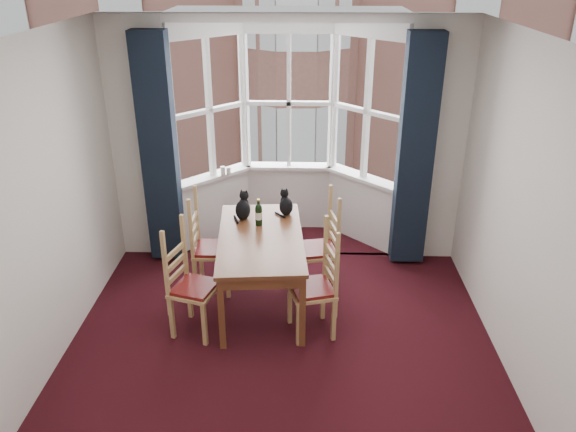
{
  "coord_description": "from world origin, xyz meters",
  "views": [
    {
      "loc": [
        0.18,
        -3.85,
        3.34
      ],
      "look_at": [
        0.05,
        1.05,
        1.05
      ],
      "focal_mm": 35.0,
      "sensor_mm": 36.0,
      "label": 1
    }
  ],
  "objects_px": {
    "dining_table": "(261,244)",
    "chair_right_near": "(321,288)",
    "chair_left_near": "(186,287)",
    "wine_bottle": "(259,214)",
    "cat_right": "(286,205)",
    "candle_short": "(229,171)",
    "chair_right_far": "(325,250)",
    "candle_tall": "(223,171)",
    "chair_left_far": "(204,250)",
    "cat_left": "(243,208)"
  },
  "relations": [
    {
      "from": "chair_right_far",
      "to": "wine_bottle",
      "type": "bearing_deg",
      "value": -175.53
    },
    {
      "from": "chair_left_near",
      "to": "candle_short",
      "type": "xyz_separation_m",
      "value": [
        0.18,
        1.97,
        0.45
      ]
    },
    {
      "from": "chair_left_far",
      "to": "candle_short",
      "type": "xyz_separation_m",
      "value": [
        0.13,
        1.23,
        0.45
      ]
    },
    {
      "from": "chair_left_far",
      "to": "candle_short",
      "type": "relative_size",
      "value": 9.62
    },
    {
      "from": "candle_short",
      "to": "cat_right",
      "type": "bearing_deg",
      "value": -52.36
    },
    {
      "from": "candle_tall",
      "to": "chair_left_far",
      "type": "bearing_deg",
      "value": -92.93
    },
    {
      "from": "dining_table",
      "to": "candle_tall",
      "type": "xyz_separation_m",
      "value": [
        -0.57,
        1.47,
        0.23
      ]
    },
    {
      "from": "chair_right_far",
      "to": "cat_right",
      "type": "bearing_deg",
      "value": 151.64
    },
    {
      "from": "wine_bottle",
      "to": "candle_short",
      "type": "xyz_separation_m",
      "value": [
        -0.47,
        1.24,
        0.0
      ]
    },
    {
      "from": "cat_right",
      "to": "cat_left",
      "type": "bearing_deg",
      "value": -164.87
    },
    {
      "from": "wine_bottle",
      "to": "candle_tall",
      "type": "relative_size",
      "value": 2.58
    },
    {
      "from": "candle_tall",
      "to": "candle_short",
      "type": "relative_size",
      "value": 1.18
    },
    {
      "from": "chair_left_far",
      "to": "wine_bottle",
      "type": "height_order",
      "value": "wine_bottle"
    },
    {
      "from": "chair_left_near",
      "to": "chair_right_far",
      "type": "distance_m",
      "value": 1.55
    },
    {
      "from": "chair_right_near",
      "to": "wine_bottle",
      "type": "xyz_separation_m",
      "value": [
        -0.64,
        0.71,
        0.44
      ]
    },
    {
      "from": "dining_table",
      "to": "chair_right_far",
      "type": "relative_size",
      "value": 1.76
    },
    {
      "from": "wine_bottle",
      "to": "candle_tall",
      "type": "distance_m",
      "value": 1.32
    },
    {
      "from": "dining_table",
      "to": "chair_right_near",
      "type": "relative_size",
      "value": 1.76
    },
    {
      "from": "chair_left_far",
      "to": "wine_bottle",
      "type": "distance_m",
      "value": 0.74
    },
    {
      "from": "chair_left_near",
      "to": "wine_bottle",
      "type": "relative_size",
      "value": 3.17
    },
    {
      "from": "cat_left",
      "to": "cat_right",
      "type": "height_order",
      "value": "cat_left"
    },
    {
      "from": "cat_left",
      "to": "candle_tall",
      "type": "distance_m",
      "value": 1.11
    },
    {
      "from": "chair_right_near",
      "to": "candle_short",
      "type": "relative_size",
      "value": 9.62
    },
    {
      "from": "chair_left_far",
      "to": "cat_left",
      "type": "distance_m",
      "value": 0.62
    },
    {
      "from": "dining_table",
      "to": "candle_short",
      "type": "xyz_separation_m",
      "value": [
        -0.5,
        1.5,
        0.22
      ]
    },
    {
      "from": "chair_right_far",
      "to": "cat_right",
      "type": "relative_size",
      "value": 3.23
    },
    {
      "from": "chair_left_near",
      "to": "candle_short",
      "type": "relative_size",
      "value": 9.62
    },
    {
      "from": "cat_right",
      "to": "wine_bottle",
      "type": "relative_size",
      "value": 0.98
    },
    {
      "from": "dining_table",
      "to": "candle_short",
      "type": "distance_m",
      "value": 1.59
    },
    {
      "from": "chair_right_far",
      "to": "wine_bottle",
      "type": "xyz_separation_m",
      "value": [
        -0.7,
        -0.05,
        0.44
      ]
    },
    {
      "from": "dining_table",
      "to": "chair_right_far",
      "type": "height_order",
      "value": "chair_right_far"
    },
    {
      "from": "chair_left_far",
      "to": "cat_left",
      "type": "bearing_deg",
      "value": 19.76
    },
    {
      "from": "dining_table",
      "to": "chair_right_near",
      "type": "height_order",
      "value": "chair_right_near"
    },
    {
      "from": "cat_right",
      "to": "dining_table",
      "type": "bearing_deg",
      "value": -113.66
    },
    {
      "from": "cat_right",
      "to": "candle_short",
      "type": "height_order",
      "value": "cat_right"
    },
    {
      "from": "chair_left_near",
      "to": "wine_bottle",
      "type": "distance_m",
      "value": 1.07
    },
    {
      "from": "cat_left",
      "to": "cat_right",
      "type": "relative_size",
      "value": 1.09
    },
    {
      "from": "cat_left",
      "to": "candle_short",
      "type": "relative_size",
      "value": 3.25
    },
    {
      "from": "dining_table",
      "to": "chair_left_far",
      "type": "relative_size",
      "value": 1.76
    },
    {
      "from": "chair_left_far",
      "to": "candle_tall",
      "type": "bearing_deg",
      "value": 87.07
    },
    {
      "from": "chair_right_far",
      "to": "candle_tall",
      "type": "height_order",
      "value": "candle_tall"
    },
    {
      "from": "chair_left_far",
      "to": "candle_tall",
      "type": "xyz_separation_m",
      "value": [
        0.06,
        1.2,
        0.45
      ]
    },
    {
      "from": "chair_right_far",
      "to": "candle_tall",
      "type": "xyz_separation_m",
      "value": [
        -1.23,
        1.16,
        0.45
      ]
    },
    {
      "from": "chair_left_far",
      "to": "candle_short",
      "type": "height_order",
      "value": "candle_short"
    },
    {
      "from": "cat_left",
      "to": "candle_tall",
      "type": "xyz_separation_m",
      "value": [
        -0.35,
        1.05,
        0.02
      ]
    },
    {
      "from": "dining_table",
      "to": "chair_right_far",
      "type": "xyz_separation_m",
      "value": [
        0.66,
        0.31,
        -0.23
      ]
    },
    {
      "from": "chair_right_far",
      "to": "candle_tall",
      "type": "relative_size",
      "value": 8.16
    },
    {
      "from": "candle_tall",
      "to": "candle_short",
      "type": "bearing_deg",
      "value": 24.89
    },
    {
      "from": "candle_short",
      "to": "candle_tall",
      "type": "bearing_deg",
      "value": -155.11
    },
    {
      "from": "dining_table",
      "to": "cat_right",
      "type": "distance_m",
      "value": 0.62
    }
  ]
}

